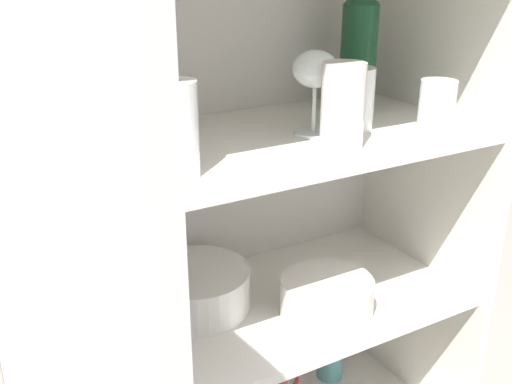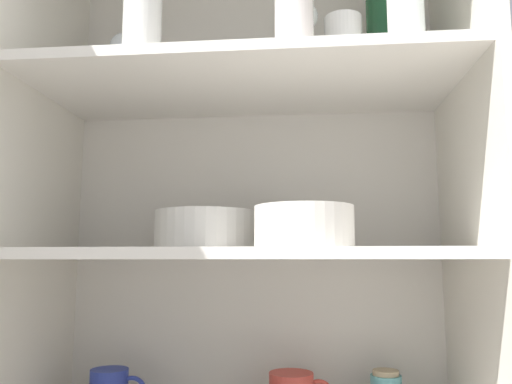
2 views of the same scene
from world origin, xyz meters
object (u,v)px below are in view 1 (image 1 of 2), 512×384
object	(u,v)px
mixing_bowl_large	(327,296)
wine_bottle	(359,46)
storage_jar	(330,360)
plate_stack_white	(195,289)

from	to	relation	value
mixing_bowl_large	wine_bottle	bearing A→B (deg)	43.71
storage_jar	wine_bottle	bearing A→B (deg)	-37.44
plate_stack_white	storage_jar	distance (m)	0.50
mixing_bowl_large	plate_stack_white	bearing A→B (deg)	144.75
wine_bottle	mixing_bowl_large	xyz separation A→B (m)	(-0.18, -0.17, -0.43)
mixing_bowl_large	storage_jar	bearing A→B (deg)	48.92
storage_jar	mixing_bowl_large	bearing A→B (deg)	-131.08
wine_bottle	storage_jar	xyz separation A→B (m)	(-0.02, 0.01, -0.77)
plate_stack_white	mixing_bowl_large	distance (m)	0.25
wine_bottle	mixing_bowl_large	bearing A→B (deg)	-136.29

